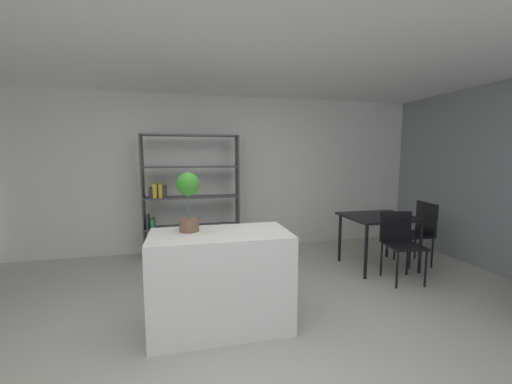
% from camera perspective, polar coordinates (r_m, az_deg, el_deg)
% --- Properties ---
extents(ground_plane, '(10.36, 10.36, 0.00)m').
position_cam_1_polar(ground_plane, '(3.02, -3.65, -25.50)').
color(ground_plane, beige).
extents(ceiling_slab, '(7.52, 5.56, 0.06)m').
position_cam_1_polar(ceiling_slab, '(2.75, -4.12, 28.43)').
color(ceiling_slab, white).
rests_on(ceiling_slab, ground_plane).
extents(back_partition, '(7.52, 0.06, 2.60)m').
position_cam_1_polar(back_partition, '(5.29, -8.66, 3.31)').
color(back_partition, white).
rests_on(back_partition, ground_plane).
extents(kitchen_island, '(1.28, 0.67, 0.91)m').
position_cam_1_polar(kitchen_island, '(3.01, -6.56, -15.88)').
color(kitchen_island, white).
rests_on(kitchen_island, ground_plane).
extents(potted_plant_on_island, '(0.22, 0.22, 0.55)m').
position_cam_1_polar(potted_plant_on_island, '(2.90, -12.43, -0.64)').
color(potted_plant_on_island, brown).
rests_on(potted_plant_on_island, kitchen_island).
extents(open_bookshelf, '(1.47, 0.31, 1.93)m').
position_cam_1_polar(open_bookshelf, '(4.94, -13.29, -2.09)').
color(open_bookshelf, '#4C4C51').
rests_on(open_bookshelf, ground_plane).
extents(dining_table, '(0.95, 0.82, 0.76)m').
position_cam_1_polar(dining_table, '(4.76, 21.81, -5.15)').
color(dining_table, black).
rests_on(dining_table, ground_plane).
extents(dining_chair_near, '(0.48, 0.51, 0.88)m').
position_cam_1_polar(dining_chair_near, '(4.46, 25.10, -7.86)').
color(dining_chair_near, black).
rests_on(dining_chair_near, ground_plane).
extents(dining_chair_window_side, '(0.45, 0.48, 0.92)m').
position_cam_1_polar(dining_chair_window_side, '(5.20, 28.11, -5.86)').
color(dining_chair_window_side, black).
rests_on(dining_chair_window_side, ground_plane).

